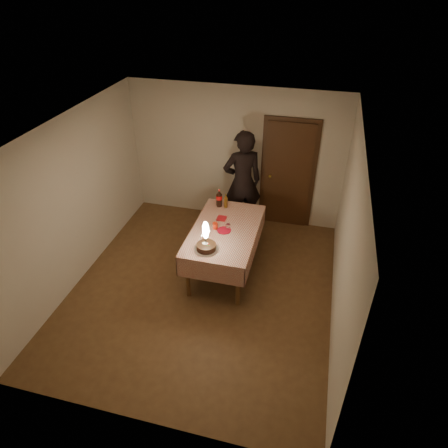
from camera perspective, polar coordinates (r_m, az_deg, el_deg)
The scene contains 11 objects.
ground at distance 6.43m, azimuth -3.10°, elevation -9.19°, with size 4.00×4.50×0.01m, color brown.
room_shell at distance 5.49m, azimuth -3.06°, elevation 3.98°, with size 4.04×4.54×2.62m.
dining_table at distance 6.34m, azimuth 0.11°, elevation -1.55°, with size 1.02×1.72×0.82m.
birthday_cake at distance 5.80m, azimuth -2.58°, elevation -2.73°, with size 0.36×0.36×0.49m.
red_plate at distance 6.25m, azimuth 0.01°, elevation -0.91°, with size 0.22×0.22×0.01m, color red.
red_cup at distance 6.27m, azimuth -1.28°, elevation -0.25°, with size 0.08×0.08×0.10m, color #B4230C.
clear_cup at distance 6.26m, azimuth 0.58°, elevation -0.38°, with size 0.07×0.07×0.09m, color white.
napkin_stack at distance 6.52m, azimuth -0.35°, elevation 0.82°, with size 0.15×0.15×0.02m, color #A6131B.
cola_bottle at distance 6.79m, azimuth -0.70°, elevation 3.71°, with size 0.10×0.10×0.32m.
amber_bottle_left at distance 6.77m, azimuth 0.25°, elevation 3.28°, with size 0.06×0.06×0.25m.
photographer at distance 7.28m, azimuth 2.64°, elevation 5.99°, with size 0.85×0.75×1.96m.
Camera 1 is at (1.49, -4.46, 4.39)m, focal length 32.00 mm.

